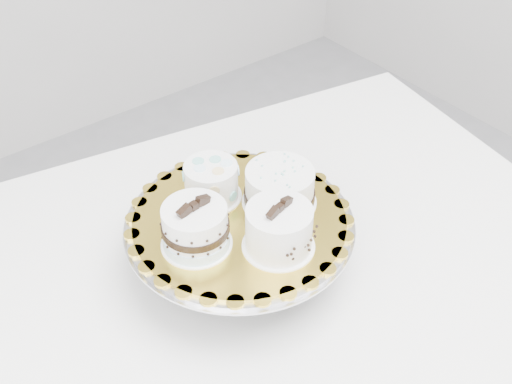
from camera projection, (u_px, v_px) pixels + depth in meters
table at (244, 284)px, 1.19m from camera, size 1.38×1.04×0.75m
cake_stand at (240, 235)px, 1.08m from camera, size 0.38×0.38×0.10m
cake_board at (240, 219)px, 1.06m from camera, size 0.40×0.40×0.01m
cake_swirl at (279, 230)px, 0.99m from camera, size 0.13×0.13×0.09m
cake_banded at (195, 228)px, 0.99m from camera, size 0.11×0.11×0.09m
cake_dots at (211, 181)px, 1.08m from camera, size 0.11×0.11×0.07m
cake_ribbon at (280, 188)px, 1.07m from camera, size 0.14×0.14×0.07m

